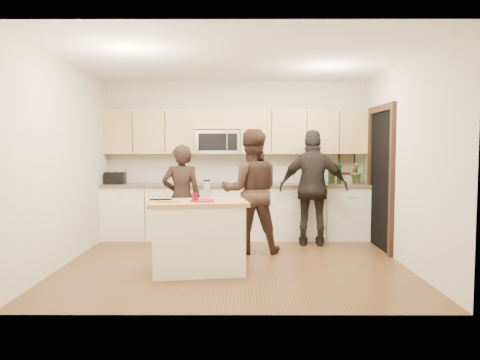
{
  "coord_description": "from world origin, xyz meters",
  "views": [
    {
      "loc": [
        0.1,
        -6.25,
        1.56
      ],
      "look_at": [
        0.07,
        0.35,
        1.1
      ],
      "focal_mm": 35.0,
      "sensor_mm": 36.0,
      "label": 1
    }
  ],
  "objects_px": {
    "island": "(198,236)",
    "woman_left": "(182,198)",
    "woman_center": "(251,191)",
    "toaster": "(115,178)",
    "woman_right": "(313,188)"
  },
  "relations": [
    {
      "from": "woman_center",
      "to": "woman_right",
      "type": "relative_size",
      "value": 0.99
    },
    {
      "from": "island",
      "to": "woman_left",
      "type": "xyz_separation_m",
      "value": [
        -0.36,
        1.24,
        0.35
      ]
    },
    {
      "from": "island",
      "to": "woman_left",
      "type": "relative_size",
      "value": 0.81
    },
    {
      "from": "island",
      "to": "woman_left",
      "type": "height_order",
      "value": "woman_left"
    },
    {
      "from": "toaster",
      "to": "woman_right",
      "type": "xyz_separation_m",
      "value": [
        3.29,
        -0.54,
        -0.12
      ]
    },
    {
      "from": "woman_left",
      "to": "woman_right",
      "type": "height_order",
      "value": "woman_right"
    },
    {
      "from": "toaster",
      "to": "woman_center",
      "type": "relative_size",
      "value": 0.18
    },
    {
      "from": "toaster",
      "to": "woman_center",
      "type": "xyz_separation_m",
      "value": [
        2.28,
        -1.06,
        -0.13
      ]
    },
    {
      "from": "woman_center",
      "to": "woman_left",
      "type": "bearing_deg",
      "value": -10.09
    },
    {
      "from": "woman_left",
      "to": "woman_center",
      "type": "distance_m",
      "value": 1.05
    },
    {
      "from": "island",
      "to": "toaster",
      "type": "bearing_deg",
      "value": 117.61
    },
    {
      "from": "island",
      "to": "woman_center",
      "type": "relative_size",
      "value": 0.71
    },
    {
      "from": "woman_center",
      "to": "woman_right",
      "type": "distance_m",
      "value": 1.13
    },
    {
      "from": "woman_left",
      "to": "woman_center",
      "type": "xyz_separation_m",
      "value": [
        1.04,
        -0.12,
        0.11
      ]
    },
    {
      "from": "island",
      "to": "woman_center",
      "type": "distance_m",
      "value": 1.39
    }
  ]
}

